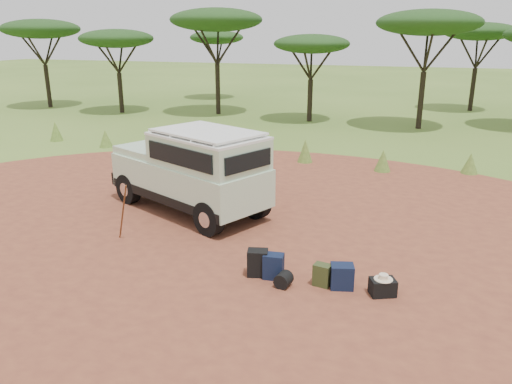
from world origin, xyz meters
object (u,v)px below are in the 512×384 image
(backpack_navy, at_px, (273,266))
(hard_case, at_px, (383,287))
(walking_staff, at_px, (123,212))
(backpack_black, at_px, (258,263))
(safari_vehicle, at_px, (192,172))
(duffel_navy, at_px, (342,277))
(backpack_olive, at_px, (322,275))

(backpack_navy, distance_m, hard_case, 2.20)
(walking_staff, distance_m, hard_case, 6.26)
(backpack_black, xyz_separation_m, backpack_navy, (0.35, -0.01, -0.02))
(safari_vehicle, relative_size, backpack_navy, 9.83)
(backpack_navy, bearing_deg, hard_case, -5.89)
(safari_vehicle, bearing_deg, hard_case, -4.73)
(safari_vehicle, xyz_separation_m, duffel_navy, (4.73, -3.10, -0.91))
(walking_staff, height_order, backpack_navy, walking_staff)
(duffel_navy, bearing_deg, backpack_navy, 166.72)
(safari_vehicle, xyz_separation_m, walking_staff, (-0.67, -2.45, -0.42))
(duffel_navy, distance_m, hard_case, 0.80)
(backpack_olive, bearing_deg, duffel_navy, 14.26)
(walking_staff, xyz_separation_m, duffel_navy, (5.40, -0.65, -0.49))
(duffel_navy, bearing_deg, backpack_black, 165.98)
(backpack_black, height_order, backpack_navy, backpack_black)
(backpack_navy, distance_m, duffel_navy, 1.40)
(walking_staff, bearing_deg, hard_case, -68.85)
(walking_staff, height_order, backpack_olive, walking_staff)
(backpack_navy, height_order, backpack_olive, backpack_navy)
(walking_staff, distance_m, backpack_olive, 5.08)
(safari_vehicle, relative_size, hard_case, 11.09)
(backpack_navy, relative_size, hard_case, 1.13)
(walking_staff, height_order, hard_case, walking_staff)
(backpack_olive, relative_size, hard_case, 0.98)
(walking_staff, bearing_deg, duffel_navy, -69.47)
(backpack_olive, xyz_separation_m, hard_case, (1.18, 0.00, -0.06))
(safari_vehicle, height_order, walking_staff, safari_vehicle)
(backpack_olive, distance_m, duffel_navy, 0.39)
(duffel_navy, bearing_deg, hard_case, -17.00)
(safari_vehicle, distance_m, backpack_navy, 4.66)
(duffel_navy, relative_size, hard_case, 1.06)
(backpack_black, distance_m, duffel_navy, 1.75)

